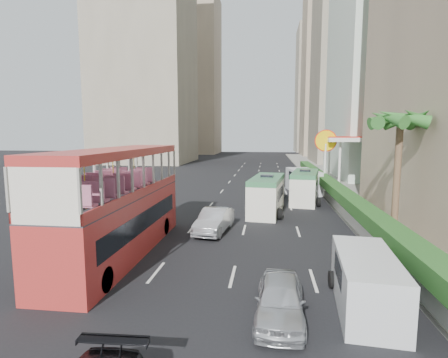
% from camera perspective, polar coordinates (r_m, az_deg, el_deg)
% --- Properties ---
extents(ground_plane, '(200.00, 200.00, 0.00)m').
position_cam_1_polar(ground_plane, '(16.51, 3.54, -12.96)').
color(ground_plane, black).
rests_on(ground_plane, ground).
extents(double_decker_bus, '(2.50, 11.00, 5.06)m').
position_cam_1_polar(double_decker_bus, '(17.24, -16.76, -3.65)').
color(double_decker_bus, '#B52C28').
rests_on(double_decker_bus, ground).
extents(car_silver_lane_a, '(2.01, 4.35, 1.38)m').
position_cam_1_polar(car_silver_lane_a, '(20.80, -1.59, -8.65)').
color(car_silver_lane_a, '#B3B6BB').
rests_on(car_silver_lane_a, ground).
extents(car_silver_lane_b, '(1.66, 3.79, 1.27)m').
position_cam_1_polar(car_silver_lane_b, '(11.86, 9.05, -21.56)').
color(car_silver_lane_b, '#B3B6BB').
rests_on(car_silver_lane_b, ground).
extents(van_asset, '(3.48, 5.75, 1.49)m').
position_cam_1_polar(van_asset, '(33.95, 7.16, -2.45)').
color(van_asset, silver).
rests_on(van_asset, ground).
extents(minibus_near, '(2.76, 6.19, 2.65)m').
position_cam_1_polar(minibus_near, '(25.67, 6.99, -2.60)').
color(minibus_near, silver).
rests_on(minibus_near, ground).
extents(minibus_far, '(2.95, 6.14, 2.61)m').
position_cam_1_polar(minibus_far, '(30.36, 13.06, -1.24)').
color(minibus_far, silver).
rests_on(minibus_far, ground).
extents(panel_van_near, '(2.18, 4.60, 1.79)m').
position_cam_1_polar(panel_van_near, '(12.83, 22.17, -15.31)').
color(panel_van_near, silver).
rests_on(panel_van_near, ground).
extents(panel_van_far, '(3.17, 5.89, 2.24)m').
position_cam_1_polar(panel_van_far, '(35.56, 12.77, -0.31)').
color(panel_van_far, silver).
rests_on(panel_van_far, ground).
extents(sidewalk, '(6.00, 120.00, 0.18)m').
position_cam_1_polar(sidewalk, '(41.64, 18.22, -0.84)').
color(sidewalk, '#99968C').
rests_on(sidewalk, ground).
extents(kerb_wall, '(0.30, 44.00, 1.00)m').
position_cam_1_polar(kerb_wall, '(30.35, 17.03, -2.57)').
color(kerb_wall, silver).
rests_on(kerb_wall, sidewalk).
extents(hedge, '(1.10, 44.00, 0.70)m').
position_cam_1_polar(hedge, '(30.22, 17.09, -0.98)').
color(hedge, '#2D6626').
rests_on(hedge, kerb_wall).
extents(palm_tree, '(0.36, 0.36, 6.40)m').
position_cam_1_polar(palm_tree, '(20.77, 26.38, 0.09)').
color(palm_tree, brown).
rests_on(palm_tree, sidewalk).
extents(shell_station, '(6.50, 8.00, 5.50)m').
position_cam_1_polar(shell_station, '(39.63, 20.35, 2.55)').
color(shell_station, silver).
rests_on(shell_station, ground).
extents(tower_mid, '(16.00, 16.00, 50.00)m').
position_cam_1_polar(tower_mid, '(77.85, 21.02, 21.17)').
color(tower_mid, '#9F937D').
rests_on(tower_mid, ground).
extents(tower_far_a, '(14.00, 14.00, 44.00)m').
position_cam_1_polar(tower_far_a, '(100.11, 16.96, 16.34)').
color(tower_far_a, tan).
rests_on(tower_far_a, ground).
extents(tower_far_b, '(14.00, 14.00, 40.00)m').
position_cam_1_polar(tower_far_b, '(121.38, 15.12, 13.80)').
color(tower_far_b, '#9F937D').
rests_on(tower_far_b, ground).
extents(tower_left_a, '(18.00, 18.00, 52.00)m').
position_cam_1_polar(tower_left_a, '(77.45, -12.91, 22.30)').
color(tower_left_a, '#9F937D').
rests_on(tower_left_a, ground).
extents(tower_left_b, '(16.00, 16.00, 46.00)m').
position_cam_1_polar(tower_left_b, '(109.30, -5.30, 16.36)').
color(tower_left_b, tan).
rests_on(tower_left_b, ground).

